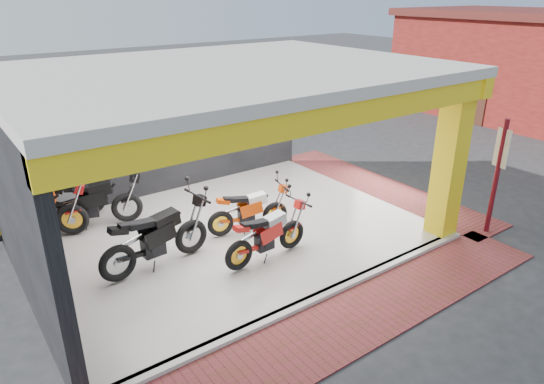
{
  "coord_description": "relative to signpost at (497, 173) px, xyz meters",
  "views": [
    {
      "loc": [
        -4.91,
        -6.32,
        5.07
      ],
      "look_at": [
        0.94,
        1.72,
        0.9
      ],
      "focal_mm": 32.0,
      "sensor_mm": 36.0,
      "label": 1
    }
  ],
  "objects": [
    {
      "name": "moto_hero",
      "position": [
        -3.83,
        2.86,
        -0.73
      ],
      "size": [
        2.06,
        1.17,
        1.19
      ],
      "primitive_type": null,
      "rotation": [
        0.0,
        0.0,
        -0.25
      ],
      "color": "#D84209",
      "rests_on": "showroom_floor"
    },
    {
      "name": "signpost",
      "position": [
        0.0,
        0.0,
        0.0
      ],
      "size": [
        0.11,
        0.36,
        2.6
      ],
      "rotation": [
        0.0,
        0.0,
        -0.26
      ],
      "color": "maroon",
      "rests_on": "ground"
    },
    {
      "name": "left_wall",
      "position": [
        -8.84,
        3.29,
        0.33
      ],
      "size": [
        0.2,
        6.2,
        3.5
      ],
      "primitive_type": "cube",
      "color": "black",
      "rests_on": "ground"
    },
    {
      "name": "paver_front",
      "position": [
        -4.74,
        -0.51,
        -1.41
      ],
      "size": [
        9.0,
        1.4,
        0.03
      ],
      "primitive_type": "cube",
      "color": "maroon",
      "rests_on": "ground"
    },
    {
      "name": "header_beam_front",
      "position": [
        -4.74,
        0.29,
        1.88
      ],
      "size": [
        8.4,
        0.3,
        0.4
      ],
      "primitive_type": "cube",
      "color": "yellow",
      "rests_on": "corner_column"
    },
    {
      "name": "moto_row_a",
      "position": [
        -4.15,
        1.85,
        -0.7
      ],
      "size": [
        2.09,
        0.87,
        1.25
      ],
      "primitive_type": null,
      "rotation": [
        0.0,
        0.0,
        0.05
      ],
      "color": "red",
      "rests_on": "showroom_floor"
    },
    {
      "name": "corner_column",
      "position": [
        -0.99,
        0.54,
        0.33
      ],
      "size": [
        0.5,
        0.5,
        3.5
      ],
      "primitive_type": "cube",
      "color": "yellow",
      "rests_on": "ground"
    },
    {
      "name": "paver_right",
      "position": [
        0.06,
        3.29,
        -1.41
      ],
      "size": [
        1.4,
        7.0,
        0.03
      ],
      "primitive_type": "cube",
      "color": "maroon",
      "rests_on": "ground"
    },
    {
      "name": "back_wall",
      "position": [
        -4.74,
        6.39,
        0.33
      ],
      "size": [
        8.2,
        0.2,
        3.5
      ],
      "primitive_type": "cube",
      "color": "black",
      "rests_on": "ground"
    },
    {
      "name": "moto_row_d",
      "position": [
        -6.42,
        5.03,
        -0.61
      ],
      "size": [
        2.5,
        1.53,
        1.43
      ],
      "primitive_type": null,
      "rotation": [
        0.0,
        0.0,
        -0.31
      ],
      "color": "black",
      "rests_on": "showroom_floor"
    },
    {
      "name": "moto_row_c",
      "position": [
        -7.61,
        5.12,
        -0.61
      ],
      "size": [
        2.49,
        1.69,
        1.43
      ],
      "primitive_type": null,
      "rotation": [
        0.0,
        0.0,
        -0.39
      ],
      "color": "red",
      "rests_on": "showroom_floor"
    },
    {
      "name": "moto_row_b",
      "position": [
        -5.9,
        2.88,
        -0.59
      ],
      "size": [
        2.47,
        1.1,
        1.47
      ],
      "primitive_type": null,
      "rotation": [
        0.0,
        0.0,
        0.09
      ],
      "color": "black",
      "rests_on": "showroom_floor"
    },
    {
      "name": "ground",
      "position": [
        -4.74,
        1.29,
        -1.42
      ],
      "size": [
        80.0,
        80.0,
        0.0
      ],
      "primitive_type": "plane",
      "color": "#2D2D30",
      "rests_on": "ground"
    },
    {
      "name": "moto_row_e",
      "position": [
        -6.93,
        5.96,
        -0.72
      ],
      "size": [
        2.11,
        1.25,
        1.21
      ],
      "primitive_type": null,
      "rotation": [
        0.0,
        0.0,
        -0.28
      ],
      "color": "#ACAEB3",
      "rests_on": "showroom_floor"
    },
    {
      "name": "header_beam_right",
      "position": [
        -0.74,
        3.29,
        1.88
      ],
      "size": [
        0.3,
        6.4,
        0.4
      ],
      "primitive_type": "cube",
      "color": "yellow",
      "rests_on": "corner_column"
    },
    {
      "name": "showroom_floor",
      "position": [
        -4.74,
        3.29,
        -1.37
      ],
      "size": [
        8.0,
        6.0,
        0.1
      ],
      "primitive_type": "cube",
      "color": "beige",
      "rests_on": "ground"
    },
    {
      "name": "showroom_ceiling",
      "position": [
        -4.74,
        3.29,
        2.18
      ],
      "size": [
        8.4,
        6.4,
        0.2
      ],
      "primitive_type": "cube",
      "color": "beige",
      "rests_on": "corner_column"
    },
    {
      "name": "floor_kerb",
      "position": [
        -4.74,
        0.27,
        -1.37
      ],
      "size": [
        8.0,
        0.2,
        0.1
      ],
      "primitive_type": "cube",
      "color": "beige",
      "rests_on": "ground"
    }
  ]
}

